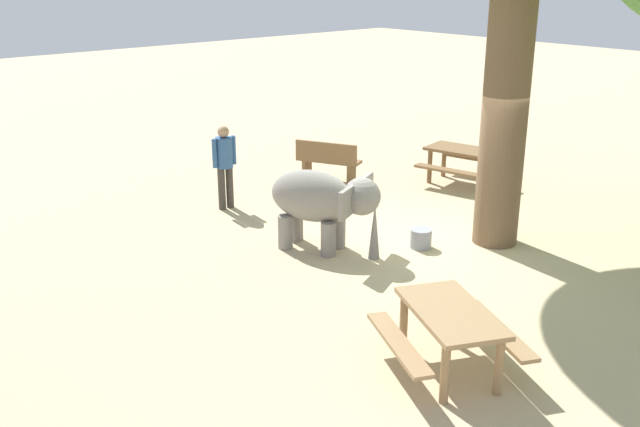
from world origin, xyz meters
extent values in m
plane|color=tan|center=(0.00, 0.00, 0.00)|extent=(60.00, 60.00, 0.00)
cylinder|color=gray|center=(0.76, 1.12, 0.28)|extent=(0.25, 0.25, 0.57)
cylinder|color=gray|center=(0.60, 1.48, 0.28)|extent=(0.25, 0.25, 0.57)
cylinder|color=gray|center=(1.47, 1.43, 0.28)|extent=(0.25, 0.25, 0.57)
cylinder|color=gray|center=(1.31, 1.80, 0.28)|extent=(0.25, 0.25, 0.57)
ellipsoid|color=gray|center=(1.03, 1.46, 0.91)|extent=(1.59, 1.23, 0.85)
sphere|color=gray|center=(0.23, 1.10, 1.02)|extent=(0.61, 0.61, 0.61)
cone|color=gray|center=(0.03, 1.01, 0.48)|extent=(0.19, 0.19, 0.96)
cube|color=gray|center=(0.48, 0.77, 1.02)|extent=(0.27, 0.48, 0.45)
cube|color=gray|center=(0.15, 1.51, 1.02)|extent=(0.27, 0.48, 0.45)
cylinder|color=#3F3833|center=(3.68, 1.26, 0.41)|extent=(0.14, 0.14, 0.82)
cylinder|color=#3F3833|center=(3.69, 1.44, 0.41)|extent=(0.14, 0.14, 0.82)
cylinder|color=#33598C|center=(3.69, 1.35, 1.11)|extent=(0.32, 0.32, 0.58)
sphere|color=tan|center=(3.69, 1.35, 1.51)|extent=(0.22, 0.22, 0.22)
cylinder|color=#33598C|center=(3.68, 1.14, 1.12)|extent=(0.09, 0.09, 0.55)
cylinder|color=#33598C|center=(3.69, 1.56, 1.12)|extent=(0.09, 0.09, 0.55)
cylinder|color=brown|center=(-0.81, -1.06, 2.47)|extent=(0.74, 0.74, 4.94)
cube|color=brown|center=(3.80, -1.41, 0.45)|extent=(1.44, 0.96, 0.06)
cube|color=brown|center=(3.72, -1.25, 0.68)|extent=(1.29, 0.65, 0.40)
cube|color=brown|center=(4.27, -1.18, 0.21)|extent=(0.23, 0.36, 0.42)
cube|color=brown|center=(3.32, -1.63, 0.21)|extent=(0.23, 0.36, 0.42)
cube|color=brown|center=(1.70, -3.34, 0.75)|extent=(1.63, 1.08, 0.06)
cylinder|color=brown|center=(1.18, -3.77, 0.36)|extent=(0.10, 0.10, 0.72)
cylinder|color=brown|center=(1.05, -3.15, 0.36)|extent=(0.10, 0.10, 0.72)
cylinder|color=brown|center=(2.35, -3.53, 0.36)|extent=(0.10, 0.10, 0.72)
cylinder|color=brown|center=(2.23, -2.90, 0.36)|extent=(0.10, 0.10, 0.72)
cube|color=brown|center=(1.83, -3.95, 0.44)|extent=(1.52, 0.54, 0.05)
cube|color=brown|center=(1.58, -2.73, 0.44)|extent=(1.52, 0.54, 0.05)
cube|color=#9E7A51|center=(-2.93, 2.78, 0.75)|extent=(1.70, 1.38, 0.06)
cylinder|color=#9E7A51|center=(-2.25, 2.80, 0.36)|extent=(0.10, 0.10, 0.72)
cylinder|color=#9E7A51|center=(-2.53, 2.23, 0.36)|extent=(0.10, 0.10, 0.72)
cylinder|color=#9E7A51|center=(-3.33, 3.33, 0.36)|extent=(0.10, 0.10, 0.72)
cylinder|color=#9E7A51|center=(-3.61, 2.75, 0.36)|extent=(0.10, 0.10, 0.72)
cube|color=#9E7A51|center=(-2.66, 3.34, 0.44)|extent=(1.45, 0.87, 0.05)
cube|color=#9E7A51|center=(-3.20, 2.22, 0.44)|extent=(1.45, 0.87, 0.05)
cylinder|color=gray|center=(-0.16, 0.08, 0.16)|extent=(0.36, 0.36, 0.32)
camera|label=1|loc=(-7.54, 8.81, 4.52)|focal=40.90mm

